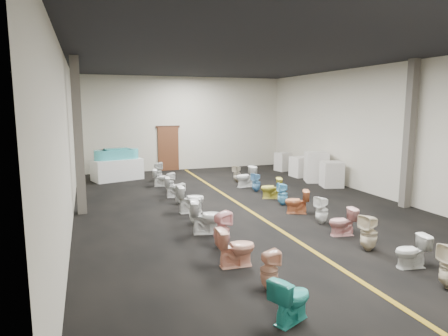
{
  "coord_description": "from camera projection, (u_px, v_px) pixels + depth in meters",
  "views": [
    {
      "loc": [
        -4.54,
        -11.11,
        3.13
      ],
      "look_at": [
        -0.35,
        1.0,
        1.12
      ],
      "focal_mm": 32.0,
      "sensor_mm": 36.0,
      "label": 1
    }
  ],
  "objects": [
    {
      "name": "toilet_right_9",
      "position": [
        246.0,
        177.0,
        15.44
      ],
      "size": [
        0.84,
        0.55,
        0.8
      ],
      "primitive_type": "imported",
      "rotation": [
        0.0,
        0.0,
        -1.44
      ],
      "color": "white",
      "rests_on": "floor"
    },
    {
      "name": "toilet_left_0",
      "position": [
        291.0,
        298.0,
        5.81
      ],
      "size": [
        0.79,
        0.65,
        0.71
      ],
      "primitive_type": "imported",
      "rotation": [
        0.0,
        0.0,
        2.01
      ],
      "color": "teal",
      "rests_on": "floor"
    },
    {
      "name": "wall_back",
      "position": [
        184.0,
        124.0,
        19.44
      ],
      "size": [
        10.0,
        0.0,
        10.0
      ],
      "primitive_type": "plane",
      "rotation": [
        1.57,
        0.0,
        0.0
      ],
      "color": "beige",
      "rests_on": "ground"
    },
    {
      "name": "toilet_right_4",
      "position": [
        322.0,
        210.0,
        10.64
      ],
      "size": [
        0.39,
        0.39,
        0.74
      ],
      "primitive_type": "imported",
      "rotation": [
        0.0,
        0.0,
        -1.4
      ],
      "color": "white",
      "rests_on": "floor"
    },
    {
      "name": "door_frame",
      "position": [
        168.0,
        127.0,
        19.15
      ],
      "size": [
        1.15,
        0.08,
        0.1
      ],
      "primitive_type": "cube",
      "color": "#331C11",
      "rests_on": "back_door"
    },
    {
      "name": "floor",
      "position": [
        245.0,
        208.0,
        12.32
      ],
      "size": [
        16.0,
        16.0,
        0.0
      ],
      "primitive_type": "plane",
      "color": "black",
      "rests_on": "ground"
    },
    {
      "name": "column_left",
      "position": [
        78.0,
        137.0,
        11.37
      ],
      "size": [
        0.25,
        0.25,
        4.5
      ],
      "primitive_type": "cube",
      "color": "#59544C",
      "rests_on": "floor"
    },
    {
      "name": "toilet_left_4",
      "position": [
        207.0,
        217.0,
        9.83
      ],
      "size": [
        0.9,
        0.63,
        0.84
      ],
      "primitive_type": "imported",
      "rotation": [
        0.0,
        0.0,
        1.36
      ],
      "color": "silver",
      "rests_on": "floor"
    },
    {
      "name": "appliance_crate_c",
      "position": [
        301.0,
        167.0,
        17.68
      ],
      "size": [
        0.82,
        0.82,
        0.88
      ],
      "primitive_type": "cube",
      "rotation": [
        0.0,
        0.0,
        0.06
      ],
      "color": "silver",
      "rests_on": "floor"
    },
    {
      "name": "toilet_left_2",
      "position": [
        236.0,
        247.0,
        7.81
      ],
      "size": [
        0.77,
        0.45,
        0.77
      ],
      "primitive_type": "imported",
      "rotation": [
        0.0,
        0.0,
        1.54
      ],
      "color": "#F9B194",
      "rests_on": "floor"
    },
    {
      "name": "toilet_right_3",
      "position": [
        342.0,
        222.0,
        9.67
      ],
      "size": [
        0.71,
        0.47,
        0.68
      ],
      "primitive_type": "imported",
      "rotation": [
        0.0,
        0.0,
        -1.72
      ],
      "color": "pink",
      "rests_on": "floor"
    },
    {
      "name": "wall_left",
      "position": [
        68.0,
        140.0,
        10.36
      ],
      "size": [
        0.0,
        16.0,
        16.0
      ],
      "primitive_type": "plane",
      "rotation": [
        1.57,
        0.0,
        1.57
      ],
      "color": "beige",
      "rests_on": "ground"
    },
    {
      "name": "appliance_crate_a",
      "position": [
        332.0,
        174.0,
        15.47
      ],
      "size": [
        0.94,
        0.94,
        0.98
      ],
      "primitive_type": "cube",
      "rotation": [
        0.0,
        0.0,
        -0.27
      ],
      "color": "beige",
      "rests_on": "floor"
    },
    {
      "name": "toilet_right_8",
      "position": [
        256.0,
        182.0,
        14.61
      ],
      "size": [
        0.39,
        0.39,
        0.68
      ],
      "primitive_type": "imported",
      "rotation": [
        0.0,
        0.0,
        -1.26
      ],
      "color": "#66A6D7",
      "rests_on": "floor"
    },
    {
      "name": "toilet_left_10",
      "position": [
        161.0,
        178.0,
        15.61
      ],
      "size": [
        0.72,
        0.5,
        0.67
      ],
      "primitive_type": "imported",
      "rotation": [
        0.0,
        0.0,
        1.37
      ],
      "color": "white",
      "rests_on": "floor"
    },
    {
      "name": "toilet_left_6",
      "position": [
        191.0,
        199.0,
        11.75
      ],
      "size": [
        0.8,
        0.46,
        0.81
      ],
      "primitive_type": "imported",
      "rotation": [
        0.0,
        0.0,
        1.57
      ],
      "color": "white",
      "rests_on": "floor"
    },
    {
      "name": "appliance_crate_d",
      "position": [
        283.0,
        162.0,
        19.27
      ],
      "size": [
        0.74,
        0.74,
        0.88
      ],
      "primitive_type": "cube",
      "rotation": [
        0.0,
        0.0,
        0.23
      ],
      "color": "beige",
      "rests_on": "floor"
    },
    {
      "name": "toilet_left_7",
      "position": [
        179.0,
        194.0,
        12.75
      ],
      "size": [
        0.35,
        0.34,
        0.68
      ],
      "primitive_type": "imported",
      "rotation": [
        0.0,
        0.0,
        1.69
      ],
      "color": "silver",
      "rests_on": "floor"
    },
    {
      "name": "toilet_left_3",
      "position": [
        222.0,
        230.0,
        8.83
      ],
      "size": [
        0.45,
        0.45,
        0.82
      ],
      "primitive_type": "imported",
      "rotation": [
        0.0,
        0.0,
        1.81
      ],
      "color": "#ECA6A7",
      "rests_on": "floor"
    },
    {
      "name": "back_door",
      "position": [
        168.0,
        149.0,
        19.31
      ],
      "size": [
        1.0,
        0.1,
        2.1
      ],
      "primitive_type": "cube",
      "color": "#562D19",
      "rests_on": "floor"
    },
    {
      "name": "display_table",
      "position": [
        117.0,
        170.0,
        16.9
      ],
      "size": [
        2.2,
        1.55,
        0.88
      ],
      "primitive_type": "cube",
      "rotation": [
        0.0,
        0.0,
        0.31
      ],
      "color": "white",
      "rests_on": "floor"
    },
    {
      "name": "toilet_right_7",
      "position": [
        271.0,
        188.0,
        13.54
      ],
      "size": [
        0.78,
        0.58,
        0.71
      ],
      "primitive_type": "imported",
      "rotation": [
        0.0,
        0.0,
        -1.86
      ],
      "color": "#D4C945",
      "rests_on": "floor"
    },
    {
      "name": "toilet_left_1",
      "position": [
        269.0,
        270.0,
        6.83
      ],
      "size": [
        0.34,
        0.33,
        0.69
      ],
      "primitive_type": "imported",
      "rotation": [
        0.0,
        0.0,
        1.63
      ],
      "color": "#DFA689",
      "rests_on": "floor"
    },
    {
      "name": "aisle_stripe",
      "position": [
        245.0,
        208.0,
        12.32
      ],
      "size": [
        0.12,
        15.6,
        0.01
      ],
      "primitive_type": "cube",
      "color": "olive",
      "rests_on": "floor"
    },
    {
      "name": "toilet_right_10",
      "position": [
        237.0,
        174.0,
        16.44
      ],
      "size": [
        0.42,
        0.41,
        0.69
      ],
      "primitive_type": "imported",
      "rotation": [
        0.0,
        0.0,
        -1.14
      ],
      "color": "beige",
      "rests_on": "floor"
    },
    {
      "name": "appliance_crate_b",
      "position": [
        316.0,
        167.0,
        16.48
      ],
      "size": [
        1.15,
        1.15,
        1.23
      ],
      "primitive_type": "cube",
      "rotation": [
        0.0,
        0.0,
        -0.37
      ],
      "color": "silver",
      "rests_on": "floor"
    },
    {
      "name": "toilet_right_2",
      "position": [
        369.0,
        233.0,
        8.66
      ],
      "size": [
        0.42,
        0.42,
        0.8
      ],
      "primitive_type": "imported",
      "rotation": [
        0.0,
        0.0,
        -1.41
      ],
      "color": "beige",
      "rests_on": "floor"
    },
    {
      "name": "column_right",
      "position": [
        409.0,
        135.0,
        12.11
      ],
      "size": [
        0.25,
        0.25,
        4.5
      ],
      "primitive_type": "cube",
      "color": "#59544C",
      "rests_on": "floor"
    },
    {
      "name": "toilet_right_5",
      "position": [
        297.0,
        202.0,
        11.66
      ],
      "size": [
        0.78,
        0.63,
        0.7
      ],
      "primitive_type": "imported",
      "rotation": [
        0.0,
        0.0,
        -1.97
      ],
      "color": "#D07343",
      "rests_on": "floor"
    },
    {
      "name": "bathtub",
      "position": [
        117.0,
        155.0,
        16.8
      ],
      "size": [
        1.84,
        0.89,
        0.55
      ],
      "rotation": [
        0.0,
        0.0,
        0.19
      ],
      "color": "#40B1B9",
      "rests_on": "display_table"
    },
    {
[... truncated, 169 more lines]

